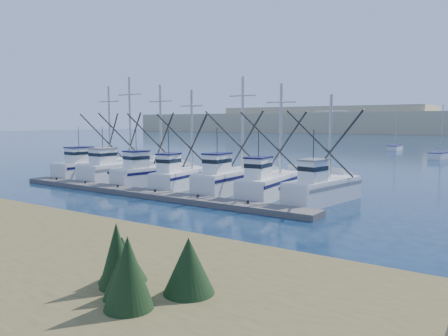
# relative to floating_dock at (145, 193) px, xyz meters

# --- Properties ---
(ground) EXTENTS (500.00, 500.00, 0.00)m
(ground) POSITION_rel_floating_dock_xyz_m (9.97, -6.83, -0.18)
(ground) COLOR #0D1E3C
(ground) RESTS_ON ground
(floating_dock) EXTENTS (27.59, 2.30, 0.37)m
(floating_dock) POSITION_rel_floating_dock_xyz_m (0.00, 0.00, 0.00)
(floating_dock) COLOR #645E59
(floating_dock) RESTS_ON ground
(trawler_fleet) EXTENTS (27.24, 9.29, 9.74)m
(trawler_fleet) POSITION_rel_floating_dock_xyz_m (-1.06, 4.96, 0.80)
(trawler_fleet) COLOR white
(trawler_fleet) RESTS_ON ground
(sailboat_near) EXTENTS (2.67, 6.17, 8.10)m
(sailboat_near) POSITION_rel_floating_dock_xyz_m (13.32, 49.16, 0.31)
(sailboat_near) COLOR white
(sailboat_near) RESTS_ON ground
(sailboat_far) EXTENTS (1.96, 5.79, 8.10)m
(sailboat_far) POSITION_rel_floating_dock_xyz_m (3.21, 64.98, 0.31)
(sailboat_far) COLOR white
(sailboat_far) RESTS_ON ground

